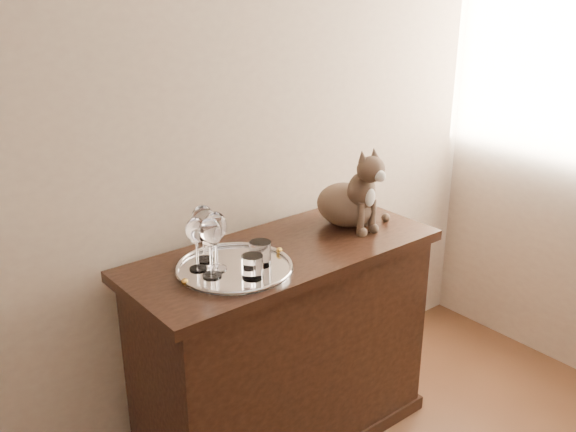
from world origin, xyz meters
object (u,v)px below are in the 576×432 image
Objects in this scene: wine_glass_d at (216,241)px; wine_glass_b at (203,233)px; tray at (235,269)px; wine_glass_c at (211,248)px; sideboard at (284,349)px; tumbler_b at (252,267)px; wine_glass_a at (197,244)px; tumbler_a at (260,253)px; cat at (347,185)px.

wine_glass_b is at bearing 86.78° from wine_glass_d.
wine_glass_c is at bearing -178.22° from tray.
sideboard is at bearing -17.06° from wine_glass_b.
tumbler_b reaches higher than sideboard.
wine_glass_b and wine_glass_c have the same top height.
tray is 0.14m from wine_glass_c.
wine_glass_a is 0.07m from wine_glass_b.
wine_glass_d is (0.05, -0.04, 0.01)m from wine_glass_a.
cat is (0.51, 0.10, 0.12)m from tumbler_a.
wine_glass_b reaches higher than tumbler_b.
tray reaches higher than sideboard.
wine_glass_a is at bearing -179.07° from cat.
cat is (0.64, -0.05, 0.06)m from wine_glass_b.
wine_glass_c is at bearing -111.36° from wine_glass_b.
sideboard is 5.83× the size of wine_glass_c.
wine_glass_b is 0.21m from tumbler_a.
tumbler_b is 0.24× the size of cat.
sideboard is at bearing -6.98° from wine_glass_a.
tumbler_a is 0.26× the size of cat.
cat reaches higher than tumbler_b.
tumbler_a is at bearing -29.94° from wine_glass_a.
tray is 1.94× the size of wine_glass_c.
wine_glass_a is 0.22m from tumbler_a.
wine_glass_d is 2.43× the size of tumbler_a.
tumbler_b is at bearing -151.22° from sideboard.
tumbler_a is (-0.16, -0.06, 0.48)m from sideboard.
wine_glass_a is (-0.10, 0.07, 0.10)m from tray.
wine_glass_d is at bearing -38.77° from wine_glass_a.
tumbler_a is at bearing -26.16° from wine_glass_d.
tray is at bearing -172.85° from sideboard.
tray is 4.67× the size of tumbler_a.
sideboard is 0.61m from wine_glass_d.
sideboard is 0.55m from tumbler_b.
tumbler_a is (0.18, -0.03, -0.06)m from wine_glass_c.
tumbler_b is at bearing -77.39° from wine_glass_b.
wine_glass_c is 0.15m from tumbler_b.
wine_glass_b is 0.23m from tumbler_b.
wine_glass_d reaches higher than sideboard.
wine_glass_a reaches higher than tray.
sideboard is 0.69m from cat.
tumbler_b is (-0.24, -0.13, 0.47)m from sideboard.
tumbler_a is 1.06× the size of tumbler_b.
cat is at bearing 16.04° from tumbler_b.
wine_glass_b is 1.00× the size of wine_glass_c.
wine_glass_a reaches higher than tumbler_a.
wine_glass_b is at bearing 102.61° from tumbler_b.
tumbler_b is at bearing -162.79° from cat.
tumbler_a is at bearing -157.43° from sideboard.
tray is at bearing 157.44° from tumbler_a.
wine_glass_b is (-0.29, 0.09, 0.54)m from sideboard.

